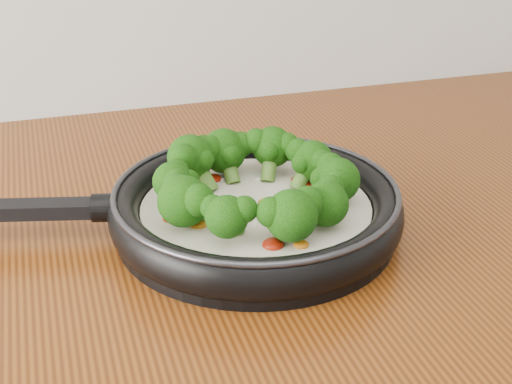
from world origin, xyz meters
name	(u,v)px	position (x,y,z in m)	size (l,w,h in m)	color
skillet	(252,203)	(-0.04, 1.05, 0.94)	(0.53, 0.40, 0.09)	black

